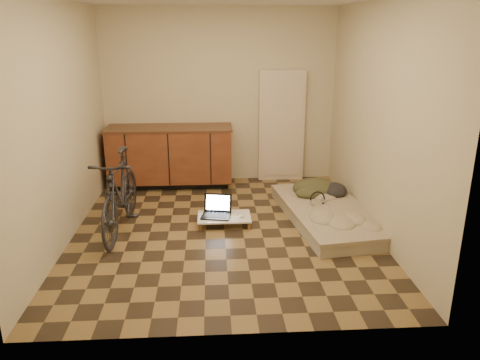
{
  "coord_description": "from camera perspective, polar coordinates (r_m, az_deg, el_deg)",
  "views": [
    {
      "loc": [
        -0.13,
        -5.11,
        2.29
      ],
      "look_at": [
        0.2,
        0.22,
        0.55
      ],
      "focal_mm": 35.0,
      "sensor_mm": 36.0,
      "label": 1
    }
  ],
  "objects": [
    {
      "name": "cabinets",
      "position": [
        7.09,
        -8.46,
        2.92
      ],
      "size": [
        1.84,
        0.62,
        0.91
      ],
      "color": "black",
      "rests_on": "ground"
    },
    {
      "name": "futon",
      "position": [
        5.95,
        10.65,
        -4.06
      ],
      "size": [
        1.2,
        2.08,
        0.17
      ],
      "rotation": [
        0.0,
        0.0,
        0.13
      ],
      "color": "#A99F87",
      "rests_on": "ground"
    },
    {
      "name": "laptop",
      "position": [
        5.74,
        -2.86,
        -3.82
      ],
      "size": [
        0.39,
        0.36,
        0.24
      ],
      "rotation": [
        0.0,
        0.0,
        -0.18
      ],
      "color": "black",
      "rests_on": "lap_desk"
    },
    {
      "name": "mouse",
      "position": [
        5.68,
        0.18,
        -4.38
      ],
      "size": [
        0.1,
        0.12,
        0.04
      ],
      "primitive_type": "ellipsoid",
      "rotation": [
        0.0,
        0.0,
        -0.42
      ],
      "color": "white",
      "rests_on": "lap_desk"
    },
    {
      "name": "lap_desk",
      "position": [
        5.73,
        -1.94,
        -4.53
      ],
      "size": [
        0.64,
        0.42,
        0.11
      ],
      "rotation": [
        0.0,
        0.0,
        -0.0
      ],
      "color": "brown",
      "rests_on": "ground"
    },
    {
      "name": "headphones",
      "position": [
        5.97,
        9.43,
        -2.26
      ],
      "size": [
        0.27,
        0.25,
        0.15
      ],
      "primitive_type": null,
      "rotation": [
        0.0,
        0.0,
        0.23
      ],
      "color": "black",
      "rests_on": "futon"
    },
    {
      "name": "appliance_panel",
      "position": [
        7.28,
        5.08,
        6.55
      ],
      "size": [
        0.7,
        0.1,
        1.7
      ],
      "primitive_type": "cube",
      "color": "beige",
      "rests_on": "ground"
    },
    {
      "name": "room_shell",
      "position": [
        5.21,
        -2.08,
        7.06
      ],
      "size": [
        3.5,
        4.0,
        2.6
      ],
      "color": "olive",
      "rests_on": "ground"
    },
    {
      "name": "bicycle",
      "position": [
        5.55,
        -14.48,
        -1.08
      ],
      "size": [
        0.57,
        1.66,
        1.05
      ],
      "primitive_type": "imported",
      "rotation": [
        0.0,
        0.0,
        -0.06
      ],
      "color": "black",
      "rests_on": "ground"
    },
    {
      "name": "clothing_pile",
      "position": [
        6.41,
        9.72,
        -0.37
      ],
      "size": [
        0.7,
        0.61,
        0.25
      ],
      "primitive_type": null,
      "rotation": [
        0.0,
        0.0,
        0.13
      ],
      "color": "#383921",
      "rests_on": "futon"
    }
  ]
}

